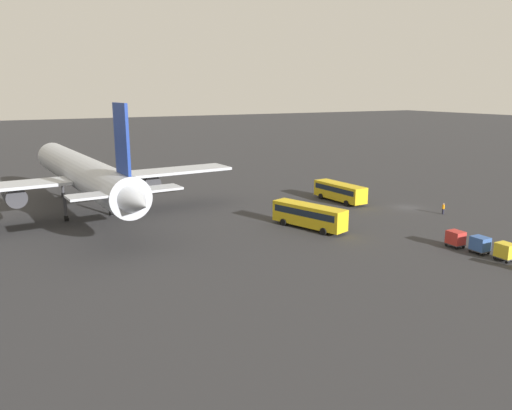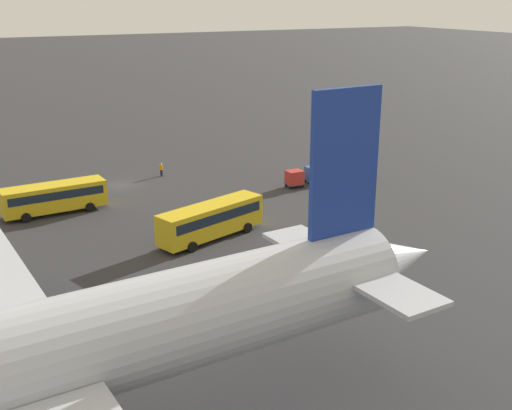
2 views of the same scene
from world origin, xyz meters
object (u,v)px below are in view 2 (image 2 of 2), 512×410
(shuttle_bus_near, at_px, (54,196))
(cargo_cart_red, at_px, (294,178))
(cargo_cart_yellow, at_px, (333,170))
(cargo_cart_blue, at_px, (314,173))
(shuttle_bus_far, at_px, (211,218))
(baggage_tug, at_px, (361,170))
(worker_person, at_px, (161,169))

(shuttle_bus_near, height_order, cargo_cart_red, shuttle_bus_near)
(cargo_cart_red, bearing_deg, shuttle_bus_near, -7.30)
(cargo_cart_yellow, xyz_separation_m, cargo_cart_blue, (3.10, 0.31, 0.00))
(cargo_cart_yellow, relative_size, cargo_cart_red, 1.00)
(shuttle_bus_far, distance_m, baggage_tug, 27.96)
(shuttle_bus_near, height_order, cargo_cart_blue, shuttle_bus_near)
(cargo_cart_blue, bearing_deg, shuttle_bus_far, 31.41)
(shuttle_bus_far, distance_m, worker_person, 23.47)
(cargo_cart_blue, height_order, cargo_cart_red, same)
(shuttle_bus_far, xyz_separation_m, cargo_cart_blue, (-18.93, -11.56, -0.82))
(shuttle_bus_far, bearing_deg, shuttle_bus_near, -68.81)
(shuttle_bus_far, xyz_separation_m, cargo_cart_yellow, (-22.02, -11.87, -0.82))
(shuttle_bus_far, distance_m, cargo_cart_blue, 22.19)
(shuttle_bus_far, height_order, cargo_cart_blue, shuttle_bus_far)
(shuttle_bus_near, bearing_deg, baggage_tug, 170.86)
(shuttle_bus_near, distance_m, shuttle_bus_far, 18.73)
(baggage_tug, height_order, worker_person, baggage_tug)
(baggage_tug, xyz_separation_m, cargo_cart_red, (9.85, -0.03, 0.25))
(shuttle_bus_far, relative_size, cargo_cart_blue, 5.64)
(shuttle_bus_near, bearing_deg, cargo_cart_red, 169.00)
(worker_person, relative_size, cargo_cart_red, 0.84)
(worker_person, bearing_deg, cargo_cart_blue, 143.37)
(baggage_tug, xyz_separation_m, cargo_cart_yellow, (3.66, -0.87, 0.25))
(cargo_cart_blue, bearing_deg, cargo_cart_red, 9.70)
(shuttle_bus_near, distance_m, worker_person, 17.36)
(baggage_tug, distance_m, worker_person, 25.54)
(shuttle_bus_near, height_order, cargo_cart_yellow, shuttle_bus_near)
(cargo_cart_red, bearing_deg, baggage_tug, 179.84)
(shuttle_bus_far, xyz_separation_m, baggage_tug, (-25.68, -11.00, -1.07))
(cargo_cart_yellow, relative_size, cargo_cart_blue, 1.00)
(cargo_cart_yellow, bearing_deg, cargo_cart_blue, 5.76)
(shuttle_bus_far, relative_size, baggage_tug, 4.46)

